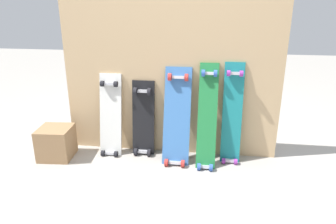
# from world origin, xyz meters

# --- Properties ---
(ground_plane) EXTENTS (12.00, 12.00, 0.00)m
(ground_plane) POSITION_xyz_m (0.00, 0.00, 0.00)
(ground_plane) COLOR #9E9991
(plywood_wall_panel) EXTENTS (1.89, 0.04, 1.45)m
(plywood_wall_panel) POSITION_xyz_m (0.00, 0.07, 0.72)
(plywood_wall_panel) COLOR tan
(plywood_wall_panel) RESTS_ON ground
(skateboard_white) EXTENTS (0.20, 0.20, 0.80)m
(skateboard_white) POSITION_xyz_m (-0.53, -0.04, 0.33)
(skateboard_white) COLOR silver
(skateboard_white) RESTS_ON ground
(skateboard_black) EXTENTS (0.20, 0.16, 0.73)m
(skateboard_black) POSITION_xyz_m (-0.23, -0.01, 0.31)
(skateboard_black) COLOR black
(skateboard_black) RESTS_ON ground
(skateboard_blue) EXTENTS (0.23, 0.31, 0.87)m
(skateboard_blue) POSITION_xyz_m (0.08, -0.09, 0.37)
(skateboard_blue) COLOR #386BAD
(skateboard_blue) RESTS_ON ground
(skateboard_green) EXTENTS (0.16, 0.34, 0.92)m
(skateboard_green) POSITION_xyz_m (0.34, -0.11, 0.39)
(skateboard_green) COLOR #1E7238
(skateboard_green) RESTS_ON ground
(skateboard_teal) EXTENTS (0.17, 0.20, 0.93)m
(skateboard_teal) POSITION_xyz_m (0.54, -0.03, 0.39)
(skateboard_teal) COLOR #197A7F
(skateboard_teal) RESTS_ON ground
(wooden_crate) EXTENTS (0.30, 0.30, 0.28)m
(wooden_crate) POSITION_xyz_m (-0.98, -0.20, 0.14)
(wooden_crate) COLOR #99724C
(wooden_crate) RESTS_ON ground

